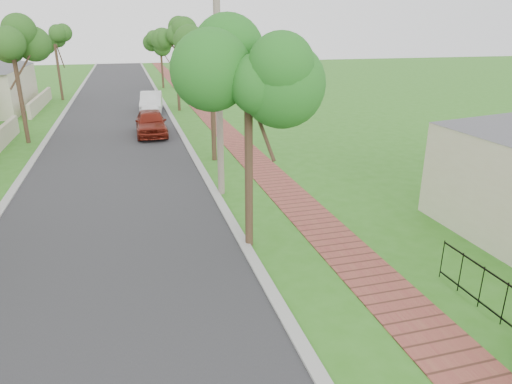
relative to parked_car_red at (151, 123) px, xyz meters
name	(u,v)px	position (x,y,z in m)	size (l,w,h in m)	color
road	(115,146)	(-2.00, -2.07, -0.72)	(7.00, 120.00, 0.02)	#28282B
kerb_right	(185,142)	(1.65, -2.07, -0.72)	(0.30, 120.00, 0.10)	#9E9E99
kerb_left	(40,151)	(-5.65, -2.07, -0.72)	(0.30, 120.00, 0.10)	#9E9E99
sidewalk	(232,139)	(4.25, -2.07, -0.72)	(1.50, 120.00, 0.03)	brown
street_trees	(111,49)	(-1.87, 4.77, 3.82)	(10.70, 37.65, 5.89)	#382619
parked_car_red	(151,123)	(0.00, 0.00, 0.00)	(1.69, 4.21, 1.44)	maroon
parked_car_white	(151,102)	(0.51, 8.05, -0.02)	(1.49, 4.26, 1.40)	white
near_tree	(248,81)	(1.80, -15.07, 3.85)	(2.23, 2.23, 5.73)	#382619
utility_pole	(219,89)	(1.90, -10.66, 3.13)	(1.20, 0.24, 7.58)	gray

